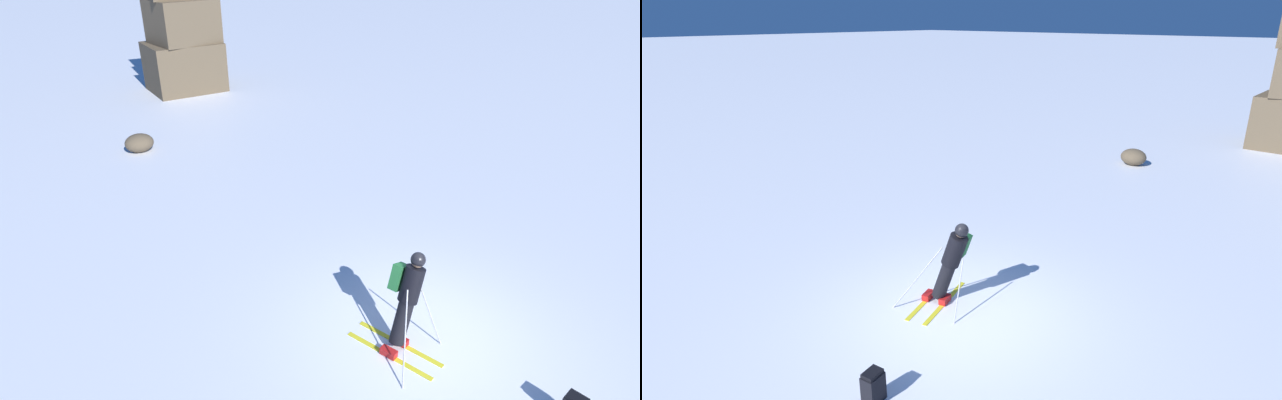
% 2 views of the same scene
% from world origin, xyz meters
% --- Properties ---
extents(ground_plane, '(300.00, 300.00, 0.00)m').
position_xyz_m(ground_plane, '(0.00, 0.00, 0.00)').
color(ground_plane, white).
extents(skier, '(1.24, 1.71, 1.73)m').
position_xyz_m(skier, '(-0.34, 0.12, 0.94)').
color(skier, yellow).
rests_on(skier, ground).
extents(rock_pillar, '(3.13, 2.75, 6.11)m').
position_xyz_m(rock_pillar, '(2.22, 18.11, 2.56)').
color(rock_pillar, brown).
rests_on(rock_pillar, ground).
extents(exposed_boulder_0, '(0.92, 0.79, 0.60)m').
position_xyz_m(exposed_boulder_0, '(-1.77, 11.50, 0.30)').
color(exposed_boulder_0, brown).
rests_on(exposed_boulder_0, ground).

